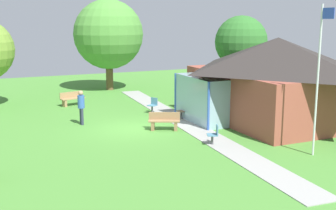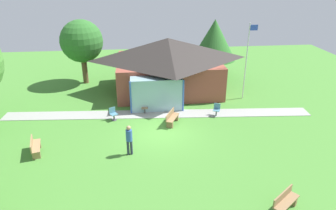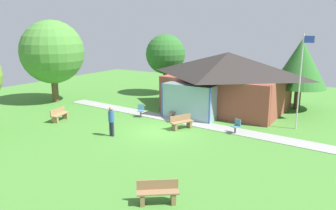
{
  "view_description": "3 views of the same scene",
  "coord_description": "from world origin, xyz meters",
  "views": [
    {
      "loc": [
        19.35,
        -7.01,
        5.23
      ],
      "look_at": [
        0.41,
        1.56,
        1.12
      ],
      "focal_mm": 46.51,
      "sensor_mm": 36.0,
      "label": 1
    },
    {
      "loc": [
        -1.34,
        -16.6,
        9.27
      ],
      "look_at": [
        0.57,
        1.33,
        1.28
      ],
      "focal_mm": 32.92,
      "sensor_mm": 36.0,
      "label": 2
    },
    {
      "loc": [
        10.71,
        -16.32,
        6.19
      ],
      "look_at": [
        -0.57,
        1.82,
        1.21
      ],
      "focal_mm": 36.33,
      "sensor_mm": 36.0,
      "label": 3
    }
  ],
  "objects": [
    {
      "name": "pavilion",
      "position": [
        1.16,
        7.25,
        2.25
      ],
      "size": [
        9.09,
        8.12,
        4.31
      ],
      "color": "brown",
      "rests_on": "ground_plane"
    },
    {
      "name": "ground_plane",
      "position": [
        0.0,
        0.0,
        0.0
      ],
      "size": [
        44.0,
        44.0,
        0.0
      ],
      "primitive_type": "plane",
      "color": "#478433"
    },
    {
      "name": "patio_chair_porch_left",
      "position": [
        -0.9,
        2.99,
        0.42
      ],
      "size": [
        0.44,
        0.44,
        0.86
      ],
      "rotation": [
        0.0,
        0.0,
        3.13
      ],
      "color": "#8C6B4C",
      "rests_on": "ground_plane"
    },
    {
      "name": "patio_chair_lawn_spare",
      "position": [
        4.0,
        2.06,
        0.42
      ],
      "size": [
        0.58,
        0.58,
        0.86
      ],
      "rotation": [
        0.0,
        0.0,
        2.73
      ],
      "color": "teal",
      "rests_on": "ground_plane"
    },
    {
      "name": "visitor_strolling_lawn",
      "position": [
        -1.89,
        -2.18,
        1.02
      ],
      "size": [
        0.34,
        0.34,
        1.74
      ],
      "rotation": [
        0.0,
        0.0,
        3.22
      ],
      "color": "#2D3347",
      "rests_on": "ground_plane"
    },
    {
      "name": "bench_mid_left",
      "position": [
        -7.02,
        -1.54,
        0.4
      ],
      "size": [
        0.78,
        1.56,
        0.84
      ],
      "rotation": [
        0.0,
        0.0,
        4.95
      ],
      "color": "#9E7A51",
      "rests_on": "ground_plane"
    },
    {
      "name": "flagpole",
      "position": [
        6.84,
        4.89,
        3.19
      ],
      "size": [
        0.64,
        0.08,
        5.79
      ],
      "color": "silver",
      "rests_on": "ground_plane"
    },
    {
      "name": "tree_behind_pavilion_left",
      "position": [
        -5.84,
        9.86,
        3.67
      ],
      "size": [
        3.58,
        3.58,
        5.49
      ],
      "color": "brown",
      "rests_on": "ground_plane"
    },
    {
      "name": "patio_chair_west",
      "position": [
        -3.01,
        2.15,
        0.42
      ],
      "size": [
        0.6,
        0.6,
        0.86
      ],
      "rotation": [
        0.0,
        0.0,
        3.66
      ],
      "color": "teal",
      "rests_on": "ground_plane"
    },
    {
      "name": "bench_rear_near_path",
      "position": [
        0.81,
        1.18,
        0.4
      ],
      "size": [
        1.05,
        1.54,
        0.84
      ],
      "rotation": [
        0.0,
        0.0,
        4.26
      ],
      "color": "olive",
      "rests_on": "ground_plane"
    },
    {
      "name": "tree_west_hedge",
      "position": [
        -12.0,
        2.35,
        4.12
      ],
      "size": [
        5.13,
        5.13,
        6.7
      ],
      "color": "brown",
      "rests_on": "ground_plane"
    },
    {
      "name": "footpath",
      "position": [
        0.0,
        2.7,
        0.01
      ],
      "size": [
        21.17,
        2.76,
        0.03
      ],
      "primitive_type": "cube",
      "rotation": [
        0.0,
        0.0,
        -0.07
      ],
      "color": "#999993",
      "rests_on": "ground_plane"
    }
  ]
}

